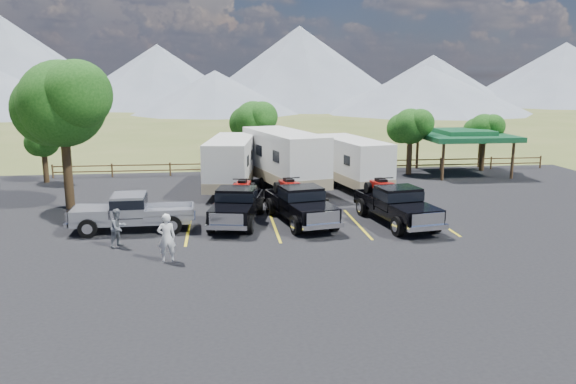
{
  "coord_description": "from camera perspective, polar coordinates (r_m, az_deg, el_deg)",
  "views": [
    {
      "loc": [
        -4.48,
        -21.48,
        7.02
      ],
      "look_at": [
        -1.3,
        4.4,
        1.6
      ],
      "focal_mm": 35.0,
      "sensor_mm": 36.0,
      "label": 1
    }
  ],
  "objects": [
    {
      "name": "rig_left",
      "position": [
        27.17,
        -5.15,
        -1.16
      ],
      "size": [
        2.99,
        6.07,
        1.94
      ],
      "rotation": [
        0.0,
        0.0,
        -0.2
      ],
      "color": "black",
      "rests_on": "asphalt_lot"
    },
    {
      "name": "trailer_left",
      "position": [
        34.5,
        -5.79,
        2.88
      ],
      "size": [
        3.49,
        9.4,
        3.25
      ],
      "rotation": [
        0.0,
        0.0,
        -0.15
      ],
      "color": "white",
      "rests_on": "asphalt_lot"
    },
    {
      "name": "rig_center",
      "position": [
        27.11,
        1.17,
        -1.08
      ],
      "size": [
        3.1,
        6.26,
        2.0
      ],
      "rotation": [
        0.0,
        0.0,
        0.21
      ],
      "color": "black",
      "rests_on": "asphalt_lot"
    },
    {
      "name": "person_a",
      "position": [
        21.88,
        -12.24,
        -4.55
      ],
      "size": [
        0.77,
        0.59,
        1.88
      ],
      "primitive_type": "imported",
      "rotation": [
        0.0,
        0.0,
        3.36
      ],
      "color": "white",
      "rests_on": "asphalt_lot"
    },
    {
      "name": "tree_ne_a",
      "position": [
        40.93,
        12.3,
        6.52
      ],
      "size": [
        3.11,
        2.92,
        4.76
      ],
      "color": "black",
      "rests_on": "ground"
    },
    {
      "name": "pickup_silver",
      "position": [
        26.58,
        -15.48,
        -1.94
      ],
      "size": [
        5.74,
        2.15,
        1.71
      ],
      "rotation": [
        0.0,
        0.0,
        -1.54
      ],
      "color": "#A4A5AD",
      "rests_on": "asphalt_lot"
    },
    {
      "name": "trailer_center",
      "position": [
        34.89,
        -0.42,
        3.35
      ],
      "size": [
        4.81,
        10.33,
        3.6
      ],
      "rotation": [
        0.0,
        0.0,
        0.27
      ],
      "color": "white",
      "rests_on": "asphalt_lot"
    },
    {
      "name": "asphalt_lot",
      "position": [
        25.86,
        3.25,
        -3.99
      ],
      "size": [
        44.0,
        34.0,
        0.04
      ],
      "primitive_type": "cube",
      "color": "black",
      "rests_on": "ground"
    },
    {
      "name": "tree_big_nw",
      "position": [
        31.59,
        -22.03,
        8.32
      ],
      "size": [
        5.54,
        5.18,
        7.84
      ],
      "color": "black",
      "rests_on": "ground"
    },
    {
      "name": "trailer_right",
      "position": [
        35.45,
        6.48,
        2.99
      ],
      "size": [
        3.74,
        9.01,
        3.12
      ],
      "rotation": [
        0.0,
        0.0,
        0.2
      ],
      "color": "white",
      "rests_on": "asphalt_lot"
    },
    {
      "name": "tree_north",
      "position": [
        40.7,
        -3.55,
        7.23
      ],
      "size": [
        3.46,
        3.24,
        5.25
      ],
      "color": "black",
      "rests_on": "ground"
    },
    {
      "name": "stall_lines",
      "position": [
        26.8,
        2.88,
        -3.36
      ],
      "size": [
        12.12,
        5.5,
        0.01
      ],
      "color": "gold",
      "rests_on": "asphalt_lot"
    },
    {
      "name": "tree_ne_b",
      "position": [
        44.2,
        19.26,
        6.04
      ],
      "size": [
        2.77,
        2.59,
        4.27
      ],
      "color": "black",
      "rests_on": "ground"
    },
    {
      "name": "person_b",
      "position": [
        24.29,
        -16.86,
        -3.5
      ],
      "size": [
        0.97,
        1.0,
        1.62
      ],
      "primitive_type": "imported",
      "rotation": [
        0.0,
        0.0,
        0.91
      ],
      "color": "slate",
      "rests_on": "asphalt_lot"
    },
    {
      "name": "tree_nw_small",
      "position": [
        40.41,
        -23.64,
        4.74
      ],
      "size": [
        2.59,
        2.43,
        3.85
      ],
      "color": "black",
      "rests_on": "ground"
    },
    {
      "name": "rail_fence",
      "position": [
        41.01,
        2.18,
        2.74
      ],
      "size": [
        36.12,
        0.12,
        1.0
      ],
      "color": "brown",
      "rests_on": "ground"
    },
    {
      "name": "rig_right",
      "position": [
        27.39,
        10.86,
        -1.14
      ],
      "size": [
        2.9,
        6.3,
        2.03
      ],
      "rotation": [
        0.0,
        0.0,
        0.16
      ],
      "color": "black",
      "rests_on": "asphalt_lot"
    },
    {
      "name": "ground",
      "position": [
        23.04,
        4.58,
        -6.04
      ],
      "size": [
        320.0,
        320.0,
        0.0
      ],
      "primitive_type": "plane",
      "color": "#4E5D27",
      "rests_on": "ground"
    },
    {
      "name": "pavilion",
      "position": [
        42.48,
        17.42,
        5.49
      ],
      "size": [
        6.2,
        6.2,
        3.22
      ],
      "color": "brown",
      "rests_on": "ground"
    },
    {
      "name": "mountain_range",
      "position": [
        127.5,
        -8.61,
        12.0
      ],
      "size": [
        209.0,
        71.0,
        20.0
      ],
      "color": "slate",
      "rests_on": "ground"
    }
  ]
}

